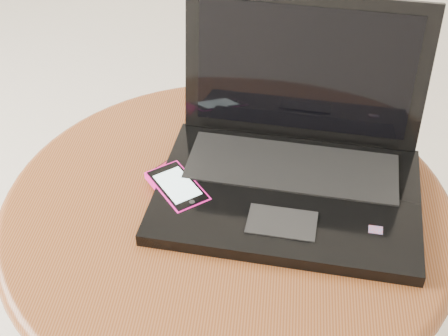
# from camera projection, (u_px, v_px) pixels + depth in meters

# --- Properties ---
(table) EXTENTS (0.70, 0.70, 0.55)m
(table) POSITION_uv_depth(u_px,v_px,m) (227.00, 256.00, 1.06)
(table) COLOR brown
(table) RESTS_ON ground
(laptop) EXTENTS (0.42, 0.35, 0.26)m
(laptop) POSITION_uv_depth(u_px,v_px,m) (292.00, 157.00, 0.99)
(laptop) COLOR black
(laptop) RESTS_ON table
(phone_black) EXTENTS (0.12, 0.11, 0.01)m
(phone_black) POSITION_uv_depth(u_px,v_px,m) (190.00, 176.00, 1.02)
(phone_black) COLOR black
(phone_black) RESTS_ON table
(phone_pink) EXTENTS (0.11, 0.12, 0.01)m
(phone_pink) POSITION_uv_depth(u_px,v_px,m) (177.00, 188.00, 0.98)
(phone_pink) COLOR #FF109D
(phone_pink) RESTS_ON phone_black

